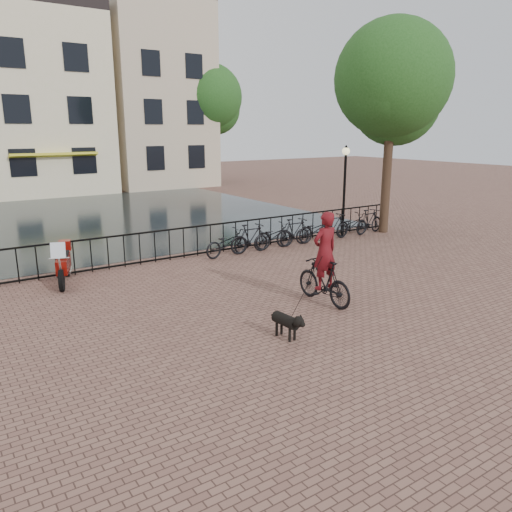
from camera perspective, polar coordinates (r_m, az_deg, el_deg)
ground at (r=10.03m, az=9.75°, el=-10.24°), size 100.00×100.00×0.00m
canal_water at (r=25.01m, az=-18.62°, el=4.10°), size 20.00×20.00×0.00m
railing at (r=16.28m, az=-9.85°, el=1.26°), size 20.00×0.05×1.02m
canal_house_mid at (r=37.21m, az=-24.12°, el=15.90°), size 8.00×9.50×11.80m
canal_house_right at (r=39.52m, az=-12.24°, el=17.72°), size 7.00×9.00×13.30m
tree_near_right at (r=20.92m, az=15.38°, el=18.93°), size 4.48×4.48×8.24m
tree_far_right at (r=38.30m, az=-5.35°, el=17.64°), size 4.76×4.76×8.76m
lamp_post at (r=19.68m, az=10.13°, el=9.03°), size 0.30×0.30×3.45m
cyclist at (r=12.07m, az=7.83°, el=-0.84°), size 0.83×1.93×2.63m
dog at (r=10.21m, az=3.41°, el=-7.76°), size 0.36×0.91×0.60m
motorcycle at (r=14.57m, az=-21.20°, el=-0.36°), size 1.04×1.94×1.36m
parked_bike_0 at (r=16.57m, az=-3.31°, el=1.49°), size 1.77×0.80×0.90m
parked_bike_1 at (r=17.05m, az=-0.56°, el=2.05°), size 1.67×0.51×1.00m
parked_bike_2 at (r=17.59m, az=2.03°, el=2.27°), size 1.73×0.65×0.90m
parked_bike_3 at (r=18.14m, az=4.47°, el=2.76°), size 1.67×0.48×1.00m
parked_bike_4 at (r=18.74m, az=6.75°, el=2.93°), size 1.76×0.73×0.90m
parked_bike_5 at (r=19.35m, az=8.90°, el=3.37°), size 1.70×0.61×1.00m
parked_bike_6 at (r=20.01m, az=10.90°, el=3.50°), size 1.74×0.68×0.90m
parked_bike_7 at (r=20.67m, az=12.79°, el=3.88°), size 1.72×0.72×1.00m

